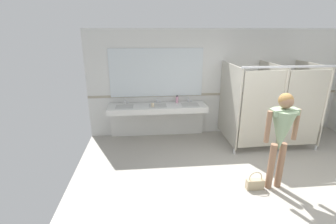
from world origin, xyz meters
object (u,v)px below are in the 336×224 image
Objects in this scene: handbag at (255,183)px; paper_cup at (153,105)px; soap_dispenser at (177,100)px; person_standing at (281,130)px.

handbag is 3.74× the size of paper_cup.
paper_cup reaches higher than handbag.
soap_dispenser is 2.11× the size of paper_cup.
soap_dispenser is at bearing 113.58° from handbag.
person_standing is at bearing -59.53° from soap_dispenser.
soap_dispenser is 0.69m from paper_cup.
soap_dispenser reaches higher than handbag.
handbag is 2.83m from paper_cup.
person_standing is 2.91m from paper_cup.
handbag is at bearing -66.42° from soap_dispenser.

